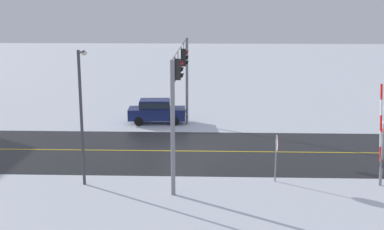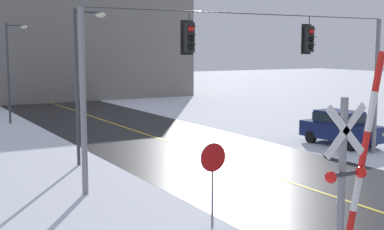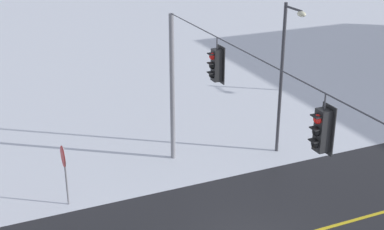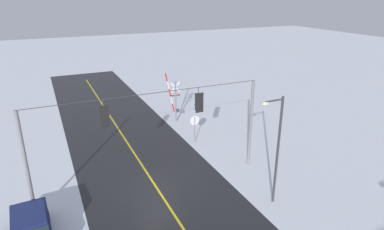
% 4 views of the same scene
% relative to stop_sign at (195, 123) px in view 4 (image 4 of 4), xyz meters
% --- Properties ---
extents(ground_plane, '(160.00, 160.00, 0.00)m').
position_rel_stop_sign_xyz_m(ground_plane, '(5.05, 4.92, -1.71)').
color(ground_plane, silver).
extents(signal_span, '(14.20, 0.47, 6.22)m').
position_rel_stop_sign_xyz_m(signal_span, '(5.01, 4.91, 2.31)').
color(signal_span, gray).
rests_on(signal_span, ground).
extents(stop_sign, '(0.80, 0.09, 2.35)m').
position_rel_stop_sign_xyz_m(stop_sign, '(0.00, 0.00, 0.00)').
color(stop_sign, gray).
rests_on(stop_sign, ground).
extents(railroad_crossing, '(1.47, 0.31, 4.82)m').
position_rel_stop_sign_xyz_m(railroad_crossing, '(-0.29, -5.00, 0.59)').
color(railroad_crossing, gray).
rests_on(railroad_crossing, ground).
extents(parked_car_navy, '(2.00, 4.28, 1.74)m').
position_rel_stop_sign_xyz_m(parked_car_navy, '(12.18, 7.16, -0.76)').
color(parked_car_navy, navy).
rests_on(parked_car_navy, ground).
extents(streetlamp_near, '(1.39, 0.28, 6.50)m').
position_rel_stop_sign_xyz_m(streetlamp_near, '(-0.54, 9.32, 2.20)').
color(streetlamp_near, '#38383D').
rests_on(streetlamp_near, ground).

